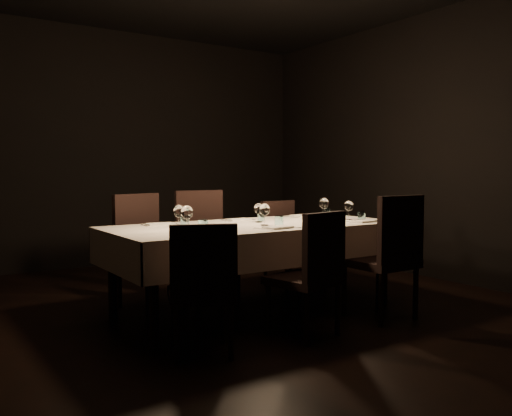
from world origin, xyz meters
TOP-DOWN VIEW (x-y plane):
  - room at (0.00, 0.00)m, footprint 5.01×6.01m
  - dining_table at (0.00, 0.00)m, footprint 2.52×1.12m
  - chair_near_left at (-0.93, -0.76)m, footprint 0.55×0.55m
  - place_setting_near_left at (-0.71, -0.22)m, footprint 0.36×0.41m
  - chair_near_center at (-0.06, -0.83)m, footprint 0.53×0.53m
  - place_setting_near_center at (0.01, -0.22)m, footprint 0.35×0.41m
  - chair_near_right at (0.76, -0.80)m, footprint 0.49×0.49m
  - place_setting_near_right at (0.97, -0.22)m, footprint 0.32×0.40m
  - chair_far_left at (-0.71, 0.73)m, footprint 0.59×0.59m
  - place_setting_far_left at (-0.66, 0.22)m, footprint 0.34×0.41m
  - chair_far_center at (-0.10, 0.75)m, footprint 0.52×0.52m
  - place_setting_far_center at (0.11, 0.22)m, footprint 0.31×0.40m
  - chair_far_right at (0.84, 0.73)m, footprint 0.45×0.45m
  - place_setting_far_right at (0.87, 0.22)m, footprint 0.36×0.41m

SIDE VIEW (x-z plane):
  - chair_near_left at x=-0.93m, z-range 0.05..0.94m
  - chair_far_right at x=0.84m, z-range 0.05..0.95m
  - chair_near_center at x=-0.06m, z-range 0.05..0.97m
  - chair_far_left at x=-0.71m, z-range 0.05..1.06m
  - chair_near_right at x=0.76m, z-range 0.05..1.07m
  - chair_far_center at x=-0.10m, z-range 0.05..1.07m
  - dining_table at x=0.00m, z-range 0.31..1.07m
  - place_setting_far_center at x=0.11m, z-range 0.74..0.91m
  - place_setting_near_right at x=0.97m, z-range 0.74..0.92m
  - place_setting_far_left at x=-0.66m, z-range 0.74..0.92m
  - place_setting_near_center at x=0.01m, z-range 0.74..0.93m
  - place_setting_near_left at x=-0.71m, z-range 0.74..0.94m
  - place_setting_far_right at x=0.87m, z-range 0.74..0.94m
  - room at x=0.00m, z-range -0.01..3.01m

